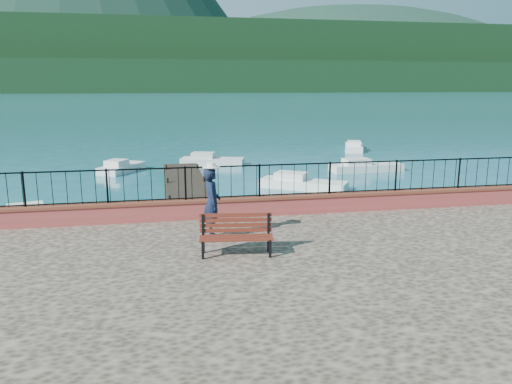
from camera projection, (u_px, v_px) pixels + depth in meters
name	position (u px, v px, depth m)	size (l,w,h in m)	color
ground	(302.00, 302.00, 11.90)	(2000.00, 2000.00, 0.00)	#19596B
parapet	(269.00, 205.00, 15.13)	(28.00, 0.46, 0.58)	#A8413C
railing	(269.00, 181.00, 14.97)	(27.00, 0.05, 0.95)	black
dock	(188.00, 193.00, 23.00)	(2.00, 16.00, 0.30)	#2D231C
far_forest	(162.00, 77.00, 297.72)	(900.00, 60.00, 18.00)	black
foothills	(161.00, 59.00, 352.50)	(900.00, 120.00, 44.00)	black
companion_hill	(349.00, 88.00, 590.05)	(448.00, 384.00, 180.00)	#142D23
park_bench	(236.00, 243.00, 11.57)	(1.75, 0.76, 0.94)	black
person	(212.00, 203.00, 12.73)	(0.67, 0.44, 1.84)	black
hat	(211.00, 165.00, 12.52)	(0.44, 0.44, 0.12)	white
boat_0	(42.00, 213.00, 18.53)	(3.57, 1.30, 0.80)	silver
boat_1	(303.00, 181.00, 24.71)	(4.30, 1.30, 0.80)	white
boat_2	(366.00, 164.00, 29.65)	(4.33, 1.30, 0.80)	silver
boat_3	(122.00, 165.00, 29.45)	(3.24, 1.30, 0.80)	silver
boat_4	(212.00, 158.00, 32.04)	(4.01, 1.30, 0.80)	silver
boat_5	(354.00, 145.00, 39.07)	(3.91, 1.30, 0.80)	white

